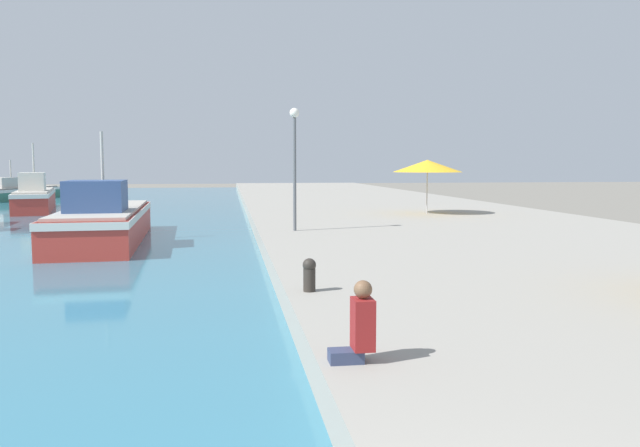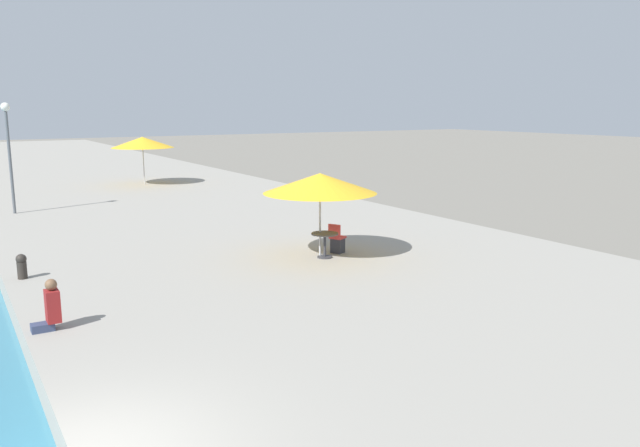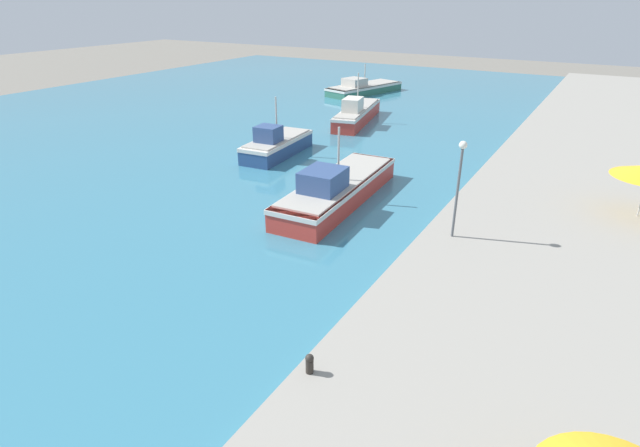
# 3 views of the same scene
# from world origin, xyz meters

# --- Properties ---
(water_basin) EXTENTS (56.00, 90.00, 0.04)m
(water_basin) POSITION_xyz_m (-28.00, 37.00, 0.02)
(water_basin) COLOR teal
(water_basin) RESTS_ON ground_plane
(quay_promenade) EXTENTS (16.00, 90.00, 0.60)m
(quay_promenade) POSITION_xyz_m (8.00, 37.00, 0.30)
(quay_promenade) COLOR gray
(quay_promenade) RESTS_ON ground_plane
(fishing_boat_near) EXTENTS (3.55, 11.12, 4.32)m
(fishing_boat_near) POSITION_xyz_m (-5.94, 23.18, 0.89)
(fishing_boat_near) COLOR red
(fishing_boat_near) RESTS_ON water_basin
(fishing_boat_mid) EXTENTS (2.99, 7.10, 4.26)m
(fishing_boat_mid) POSITION_xyz_m (-14.16, 28.98, 0.88)
(fishing_boat_mid) COLOR navy
(fishing_boat_mid) RESTS_ON water_basin
(fishing_boat_far) EXTENTS (4.29, 10.44, 4.45)m
(fishing_boat_far) POSITION_xyz_m (-13.74, 41.29, 0.92)
(fishing_boat_far) COLOR red
(fishing_boat_far) RESTS_ON water_basin
(fishing_boat_distant) EXTENTS (5.95, 10.81, 3.42)m
(fishing_boat_distant) POSITION_xyz_m (-19.73, 55.05, 0.72)
(fishing_boat_distant) COLOR #33705B
(fishing_boat_distant) RESTS_ON water_basin
(mooring_bollard) EXTENTS (0.26, 0.26, 0.65)m
(mooring_bollard) POSITION_xyz_m (0.47, 9.78, 0.95)
(mooring_bollard) COLOR #2D2823
(mooring_bollard) RESTS_ON quay_promenade
(lamppost) EXTENTS (0.36, 0.36, 4.56)m
(lamppost) POSITION_xyz_m (1.38, 21.04, 3.69)
(lamppost) COLOR #565B60
(lamppost) RESTS_ON quay_promenade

